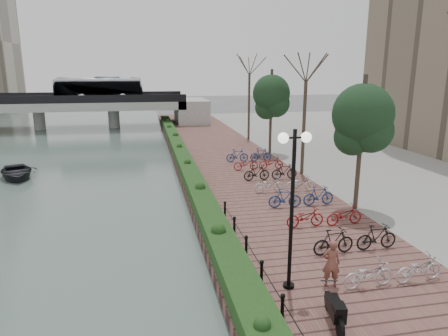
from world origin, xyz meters
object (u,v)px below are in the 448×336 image
object	(u,v)px
lamppost	(293,177)
pedestrian	(331,263)
motorcycle	(334,308)
boat	(16,172)

from	to	relation	value
lamppost	pedestrian	bearing A→B (deg)	-8.35
pedestrian	motorcycle	bearing A→B (deg)	81.92
motorcycle	pedestrian	world-z (taller)	pedestrian
motorcycle	pedestrian	distance (m)	2.01
motorcycle	boat	xyz separation A→B (m)	(-13.57, 19.86, -0.52)
motorcycle	pedestrian	size ratio (longest dim) A/B	0.97
lamppost	motorcycle	distance (m)	3.77
pedestrian	lamppost	bearing A→B (deg)	6.56
lamppost	boat	distance (m)	22.40
motorcycle	boat	size ratio (longest dim) A/B	0.36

